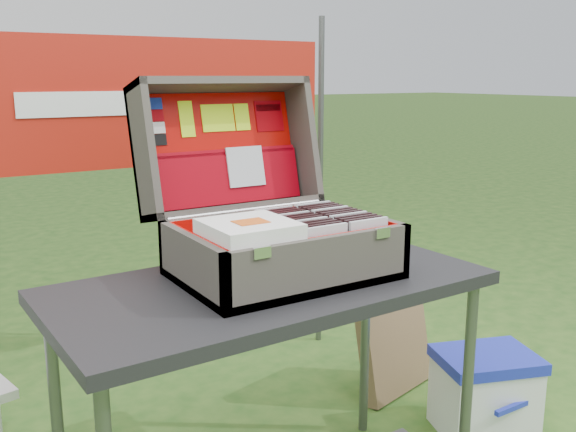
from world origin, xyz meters
TOP-DOWN VIEW (x-y plane):
  - table at (-0.10, -0.01)m, footprint 1.32×0.69m
  - table_top at (-0.10, -0.01)m, footprint 1.32×0.69m
  - table_leg_fr at (0.49, -0.28)m, footprint 0.04×0.04m
  - table_leg_bl at (-0.69, 0.25)m, footprint 0.04×0.04m
  - table_leg_br at (0.49, 0.25)m, footprint 0.04×0.04m
  - suitcase at (-0.05, 0.06)m, footprint 0.62×0.61m
  - suitcase_base_bottom at (-0.05, 0.00)m, footprint 0.62×0.45m
  - suitcase_base_wall_front at (-0.05, -0.21)m, footprint 0.62×0.02m
  - suitcase_base_wall_back at (-0.05, 0.22)m, footprint 0.62×0.02m
  - suitcase_base_wall_left at (-0.35, 0.00)m, footprint 0.02×0.45m
  - suitcase_base_wall_right at (0.25, 0.00)m, footprint 0.02×0.45m
  - suitcase_liner_floor at (-0.05, 0.00)m, footprint 0.57×0.40m
  - suitcase_latch_left at (-0.25, -0.22)m, footprint 0.05×0.01m
  - suitcase_latch_right at (0.15, -0.22)m, footprint 0.05×0.01m
  - suitcase_hinge at (-0.05, 0.23)m, footprint 0.56×0.02m
  - suitcase_lid_back at (-0.05, 0.43)m, footprint 0.62×0.13m
  - suitcase_lid_rim_far at (-0.05, 0.41)m, footprint 0.62×0.17m
  - suitcase_lid_rim_near at (-0.05, 0.31)m, footprint 0.62×0.17m
  - suitcase_lid_rim_left at (-0.35, 0.36)m, footprint 0.02×0.27m
  - suitcase_lid_rim_right at (0.25, 0.36)m, footprint 0.02×0.27m
  - suitcase_lid_liner at (-0.05, 0.42)m, footprint 0.57×0.10m
  - suitcase_liner_wall_front at (-0.05, -0.19)m, footprint 0.57×0.01m
  - suitcase_liner_wall_back at (-0.05, 0.20)m, footprint 0.57×0.01m
  - suitcase_liner_wall_left at (-0.33, 0.00)m, footprint 0.01×0.40m
  - suitcase_liner_wall_right at (0.24, 0.00)m, footprint 0.01×0.40m
  - suitcase_lid_pocket at (-0.05, 0.37)m, footprint 0.55×0.07m
  - suitcase_pocket_edge at (-0.05, 0.39)m, footprint 0.54×0.02m
  - suitcase_pocket_cd at (0.02, 0.36)m, footprint 0.14×0.04m
  - lid_sticker_cc_a at (-0.28, 0.45)m, footprint 0.06×0.01m
  - lid_sticker_cc_b at (-0.28, 0.44)m, footprint 0.06×0.01m
  - lid_sticker_cc_c at (-0.28, 0.43)m, footprint 0.06×0.01m
  - lid_sticker_cc_d at (-0.28, 0.42)m, footprint 0.06×0.01m
  - lid_card_neon_tall at (-0.17, 0.44)m, footprint 0.05×0.03m
  - lid_card_neon_main at (-0.05, 0.44)m, footprint 0.12×0.03m
  - lid_card_neon_small at (0.05, 0.44)m, footprint 0.06×0.03m
  - lid_sticker_band at (0.16, 0.44)m, footprint 0.11×0.03m
  - lid_sticker_band_bar at (0.16, 0.44)m, footprint 0.10×0.01m
  - cd_left_0 at (-0.01, -0.17)m, footprint 0.14×0.01m
  - cd_left_1 at (-0.01, -0.14)m, footprint 0.14×0.01m
  - cd_left_2 at (-0.01, -0.12)m, footprint 0.14×0.01m
  - cd_left_3 at (-0.01, -0.10)m, footprint 0.14×0.01m
  - cd_left_4 at (-0.01, -0.07)m, footprint 0.14×0.01m
  - cd_left_5 at (-0.01, -0.05)m, footprint 0.14×0.01m
  - cd_left_6 at (-0.01, -0.02)m, footprint 0.14×0.01m
  - cd_left_7 at (-0.01, 0.00)m, footprint 0.14×0.01m
  - cd_left_8 at (-0.01, 0.03)m, footprint 0.14×0.01m
  - cd_left_9 at (-0.01, 0.05)m, footprint 0.14×0.01m
  - cd_left_10 at (-0.01, 0.08)m, footprint 0.14×0.01m
  - cd_left_11 at (-0.01, 0.10)m, footprint 0.14×0.01m
  - cd_left_12 at (-0.01, 0.13)m, footprint 0.14×0.01m
  - cd_right_0 at (0.14, -0.17)m, footprint 0.14×0.01m
  - cd_right_1 at (0.14, -0.14)m, footprint 0.14×0.01m
  - cd_right_2 at (0.14, -0.12)m, footprint 0.14×0.01m
  - cd_right_3 at (0.14, -0.10)m, footprint 0.14×0.01m
  - cd_right_4 at (0.14, -0.07)m, footprint 0.14×0.01m
  - cd_right_5 at (0.14, -0.05)m, footprint 0.14×0.01m
  - cd_right_6 at (0.14, -0.02)m, footprint 0.14×0.01m
  - cd_right_7 at (0.14, 0.00)m, footprint 0.14×0.01m
  - cd_right_8 at (0.14, 0.03)m, footprint 0.14×0.01m
  - cd_right_9 at (0.14, 0.05)m, footprint 0.14×0.01m
  - cd_right_10 at (0.14, 0.08)m, footprint 0.14×0.01m
  - cd_right_11 at (0.14, 0.10)m, footprint 0.14×0.01m
  - cd_right_12 at (0.14, 0.13)m, footprint 0.14×0.01m
  - songbook_0 at (-0.21, -0.08)m, footprint 0.23×0.23m
  - songbook_1 at (-0.21, -0.08)m, footprint 0.23×0.23m
  - songbook_2 at (-0.21, -0.08)m, footprint 0.23×0.23m
  - songbook_3 at (-0.21, -0.08)m, footprint 0.23×0.23m
  - songbook_4 at (-0.21, -0.08)m, footprint 0.23×0.23m
  - songbook_5 at (-0.21, -0.08)m, footprint 0.23×0.23m
  - songbook_6 at (-0.21, -0.08)m, footprint 0.23×0.23m
  - songbook_7 at (-0.21, -0.08)m, footprint 0.23×0.23m
  - songbook_graphic at (-0.21, -0.09)m, footprint 0.09×0.07m
  - cooler at (0.89, -0.01)m, footprint 0.46×0.40m
  - cooler_body at (0.89, -0.01)m, footprint 0.43×0.38m
  - cooler_lid at (0.89, -0.01)m, footprint 0.46×0.40m
  - cooler_handle at (0.89, -0.17)m, footprint 0.23×0.02m
  - cardboard_box at (0.81, 0.45)m, footprint 0.46×0.25m
  - banner_post_right at (0.85, 1.10)m, footprint 0.03×0.03m
  - banner at (0.00, 1.09)m, footprint 1.60×0.02m
  - banner_text at (0.00, 1.08)m, footprint 1.20×0.00m

SIDE VIEW (x-z plane):
  - cooler_body at x=0.89m, z-range 0.00..0.29m
  - cooler at x=0.89m, z-range 0.00..0.34m
  - cooler_handle at x=0.89m, z-range 0.17..0.19m
  - cardboard_box at x=0.81m, z-range 0.00..0.46m
  - cooler_lid at x=0.89m, z-range 0.29..0.34m
  - table_leg_fr at x=0.49m, z-range 0.00..0.77m
  - table_leg_bl at x=-0.69m, z-range 0.00..0.77m
  - table_leg_br at x=0.49m, z-range 0.00..0.77m
  - table at x=-0.10m, z-range 0.00..0.81m
  - table_top at x=-0.10m, z-range 0.77..0.81m
  - suitcase_base_bottom at x=-0.05m, z-range 0.81..0.84m
  - suitcase_liner_floor at x=-0.05m, z-range 0.84..0.84m
  - banner_post_right at x=0.85m, z-range 0.00..1.70m
  - suitcase_base_wall_front at x=-0.05m, z-range 0.81..0.98m
  - suitcase_base_wall_back at x=-0.05m, z-range 0.81..0.98m
  - suitcase_base_wall_left at x=-0.35m, z-range 0.81..0.98m
  - suitcase_base_wall_right at x=0.25m, z-range 0.81..0.98m
  - suitcase_liner_wall_front at x=-0.05m, z-range 0.84..0.98m
  - suitcase_liner_wall_back at x=-0.05m, z-range 0.84..0.98m
  - suitcase_liner_wall_left at x=-0.33m, z-range 0.84..0.98m
  - suitcase_liner_wall_right at x=0.24m, z-range 0.84..0.98m
  - cd_left_0 at x=-0.01m, z-range 0.84..1.00m
  - cd_left_1 at x=-0.01m, z-range 0.84..1.00m
  - cd_left_2 at x=-0.01m, z-range 0.84..1.00m
  - cd_left_3 at x=-0.01m, z-range 0.84..1.00m
  - cd_left_4 at x=-0.01m, z-range 0.84..1.00m
  - cd_left_5 at x=-0.01m, z-range 0.84..1.00m
  - cd_left_6 at x=-0.01m, z-range 0.84..1.00m
  - cd_left_7 at x=-0.01m, z-range 0.84..1.00m
  - cd_left_8 at x=-0.01m, z-range 0.84..1.00m
  - cd_left_9 at x=-0.01m, z-range 0.84..1.00m
  - cd_left_10 at x=-0.01m, z-range 0.84..1.00m
  - cd_left_11 at x=-0.01m, z-range 0.84..1.00m
  - cd_left_12 at x=-0.01m, z-range 0.84..1.00m
  - cd_right_0 at x=0.14m, z-range 0.84..1.00m
  - cd_right_1 at x=0.14m, z-range 0.84..1.00m
  - cd_right_2 at x=0.14m, z-range 0.84..1.00m
  - cd_right_3 at x=0.14m, z-range 0.84..1.00m
  - cd_right_4 at x=0.14m, z-range 0.84..1.00m
  - cd_right_5 at x=0.14m, z-range 0.84..1.00m
  - cd_right_6 at x=0.14m, z-range 0.84..1.00m
  - cd_right_7 at x=0.14m, z-range 0.84..1.00m
  - cd_right_8 at x=0.14m, z-range 0.84..1.00m
  - cd_right_9 at x=0.14m, z-range 0.84..1.00m
  - cd_right_10 at x=0.14m, z-range 0.84..1.00m
  - cd_right_11 at x=0.14m, z-range 0.84..1.00m
  - cd_right_12 at x=0.14m, z-range 0.84..1.00m
  - suitcase_latch_left at x=-0.25m, z-range 0.95..0.98m
  - suitcase_latch_right at x=0.15m, z-range 0.95..0.98m
  - suitcase_lid_rim_near at x=-0.05m, z-range 0.94..1.00m
  - suitcase_hinge at x=-0.05m, z-range 0.97..0.99m
  - songbook_0 at x=-0.21m, z-range 0.98..0.98m
  - songbook_1 at x=-0.21m, z-range 0.98..0.99m
  - songbook_2 at x=-0.21m, z-range 0.99..0.99m
  - songbook_3 at x=-0.21m, z-range 0.99..1.00m
  - songbook_4 at x=-0.21m, z-range 1.00..1.00m
  - songbook_5 at x=-0.21m, z-range 1.00..1.01m
  - songbook_6 at x=-0.21m, z-range 1.01..1.01m
  - songbook_7 at x=-0.21m, z-range 1.01..1.02m
  - songbook_graphic at x=-0.21m, z-range 1.02..1.02m
  - suitcase_lid_pocket at x=-0.05m, z-range 0.98..1.16m
  - suitcase at x=-0.05m, z-range 0.81..1.39m
  - suitcase_pocket_cd at x=0.02m, z-range 1.03..1.17m
  - suitcase_pocket_edge at x=-0.05m, z-range 1.14..1.17m
  - suitcase_lid_back at x=-0.05m, z-range 0.94..1.38m
  - suitcase_lid_liner at x=-0.05m, z-range 0.97..1.35m
  - suitcase_lid_rim_left at x=-0.35m, z-range 0.94..1.41m
  - suitcase_lid_rim_right at x=0.25m, z-range 0.94..1.41m
  - lid_sticker_cc_d at x=-0.28m, z-range 1.19..1.22m
  - lid_sticker_cc_c at x=-0.28m, z-range 1.23..1.26m
  - lid_card_neon_tall at x=-0.17m, z-range 1.21..1.33m
  - lid_card_neon_main at x=-0.05m, z-range 1.22..1.32m
  - lid_card_neon_small at x=0.05m, z-range 1.22..1.32m
  - lid_sticker_band at x=0.16m, z-range 1.21..1.32m
  - lid_sticker_cc_b at x=-0.28m, z-range 1.26..1.30m
  - lid_sticker_band_bar at x=0.16m, z-range 1.29..1.31m
  - banner at x=0.00m, z-range 1.02..1.58m
  - banner_text at x=0.00m, z-range 1.25..1.35m
  - lid_sticker_cc_a at x=-0.28m, z-range 1.30..1.34m
  - suitcase_lid_rim_far at x=-0.05m, z-range 1.35..1.41m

